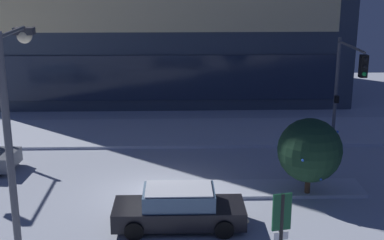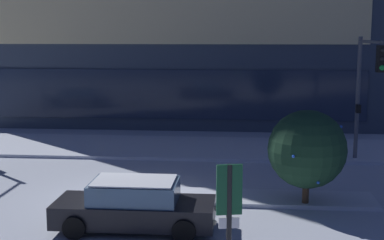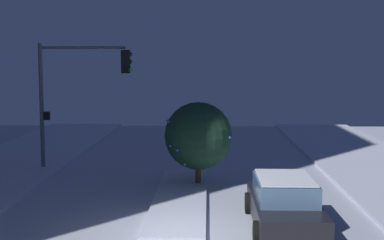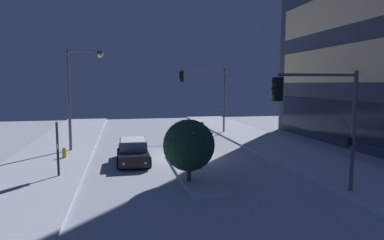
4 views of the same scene
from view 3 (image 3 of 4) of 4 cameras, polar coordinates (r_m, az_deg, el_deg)
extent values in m
plane|color=silver|center=(15.10, -1.30, -12.28)|extent=(52.00, 52.00, 0.00)
cube|color=silver|center=(19.16, -1.21, -8.08)|extent=(9.00, 1.80, 0.14)
cube|color=black|center=(16.11, 9.57, -9.21)|extent=(4.66, 1.81, 0.66)
cube|color=slate|center=(15.96, 9.61, -7.10)|extent=(2.52, 1.62, 0.60)
cube|color=white|center=(15.89, 9.63, -5.93)|extent=(2.33, 1.52, 0.04)
sphere|color=#F9E5B2|center=(18.31, 6.64, -7.41)|extent=(0.16, 0.16, 0.16)
sphere|color=#F9E5B2|center=(18.46, 10.45, -7.36)|extent=(0.16, 0.16, 0.16)
cylinder|color=black|center=(17.54, 5.92, -8.56)|extent=(0.66, 0.22, 0.66)
cylinder|color=black|center=(17.77, 11.77, -8.47)|extent=(0.66, 0.22, 0.66)
cylinder|color=black|center=(14.60, 6.84, -11.61)|extent=(0.66, 0.22, 0.66)
cylinder|color=black|center=(14.87, 13.90, -11.42)|extent=(0.66, 0.22, 0.66)
cylinder|color=#565960|center=(24.79, -15.36, 1.30)|extent=(0.18, 0.18, 5.56)
cylinder|color=#565960|center=(24.24, -11.31, 7.39)|extent=(0.12, 3.71, 0.12)
cube|color=black|center=(23.88, -6.92, 6.05)|extent=(0.32, 0.36, 1.00)
sphere|color=black|center=(23.86, -6.47, 6.82)|extent=(0.20, 0.20, 0.20)
sphere|color=black|center=(23.86, -6.47, 6.05)|extent=(0.20, 0.20, 0.20)
sphere|color=green|center=(23.86, -6.46, 5.28)|extent=(0.20, 0.20, 0.20)
cube|color=black|center=(24.76, -14.85, 0.43)|extent=(0.20, 0.24, 0.36)
cylinder|color=#473323|center=(21.07, 0.65, -5.76)|extent=(0.22, 0.22, 0.86)
sphere|color=#193823|center=(20.81, 0.66, -1.65)|extent=(2.57, 2.57, 2.57)
sphere|color=blue|center=(21.20, 3.21, -3.87)|extent=(0.10, 0.10, 0.10)
sphere|color=blue|center=(20.27, 3.95, -1.83)|extent=(0.10, 0.10, 0.10)
sphere|color=blue|center=(20.14, -2.27, -2.70)|extent=(0.10, 0.10, 0.10)
sphere|color=blue|center=(19.92, -1.53, -3.17)|extent=(0.10, 0.10, 0.10)
sphere|color=blue|center=(20.38, -2.42, -0.18)|extent=(0.10, 0.10, 0.10)
sphere|color=blue|center=(20.29, -0.76, -4.65)|extent=(0.10, 0.10, 0.10)
sphere|color=blue|center=(20.84, -2.55, -0.08)|extent=(0.10, 0.10, 0.10)
sphere|color=blue|center=(21.77, 0.71, 0.70)|extent=(0.10, 0.10, 0.10)
camera|label=1|loc=(25.23, 54.67, 13.05)|focal=50.12mm
camera|label=2|loc=(25.19, 45.00, 6.41)|focal=50.65mm
camera|label=4|loc=(36.81, 6.17, 6.41)|focal=31.54mm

